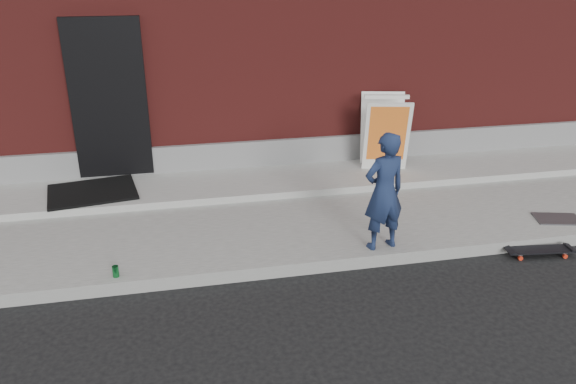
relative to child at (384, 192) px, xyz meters
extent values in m
plane|color=black|center=(-0.50, -0.20, -0.83)|extent=(80.00, 80.00, 0.00)
cube|color=slate|center=(-0.50, 1.30, -0.76)|extent=(20.00, 3.00, 0.15)
cube|color=gray|center=(-0.50, 2.20, -0.63)|extent=(20.00, 1.20, 0.10)
cube|color=slate|center=(-0.50, 2.77, -0.38)|extent=(20.00, 0.10, 0.40)
cube|color=black|center=(-3.10, 2.76, 0.57)|extent=(1.05, 0.12, 2.25)
imported|color=#192547|center=(0.00, 0.00, 0.00)|extent=(0.55, 0.42, 1.37)
cylinder|color=red|center=(2.13, -0.28, -0.81)|extent=(0.06, 0.04, 0.05)
cylinder|color=red|center=(2.11, -0.45, -0.81)|extent=(0.06, 0.04, 0.05)
cylinder|color=red|center=(1.60, -0.21, -0.81)|extent=(0.06, 0.04, 0.05)
cylinder|color=red|center=(1.57, -0.38, -0.81)|extent=(0.06, 0.04, 0.05)
cube|color=#9F9FA4|center=(2.12, -0.36, -0.77)|extent=(0.07, 0.17, 0.02)
cube|color=#9F9FA4|center=(1.58, -0.30, -0.77)|extent=(0.07, 0.17, 0.02)
cube|color=black|center=(1.85, -0.33, -0.75)|extent=(0.80, 0.29, 0.02)
cube|color=silver|center=(0.85, 2.12, -0.04)|extent=(0.72, 0.44, 1.09)
cube|color=silver|center=(0.96, 2.59, -0.04)|extent=(0.72, 0.44, 1.09)
cube|color=yellow|center=(0.84, 2.09, -0.09)|extent=(0.59, 0.34, 0.87)
cube|color=silver|center=(0.90, 2.36, 0.51)|extent=(0.67, 0.20, 0.06)
cylinder|color=#177632|center=(-2.94, -0.07, -0.62)|extent=(0.07, 0.07, 0.12)
cube|color=black|center=(-3.40, 2.12, -0.57)|extent=(1.29, 1.11, 0.03)
cube|color=#4A4A4E|center=(2.48, 0.23, -0.68)|extent=(0.63, 0.49, 0.02)
camera|label=1|loc=(-2.22, -5.41, 2.36)|focal=35.00mm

